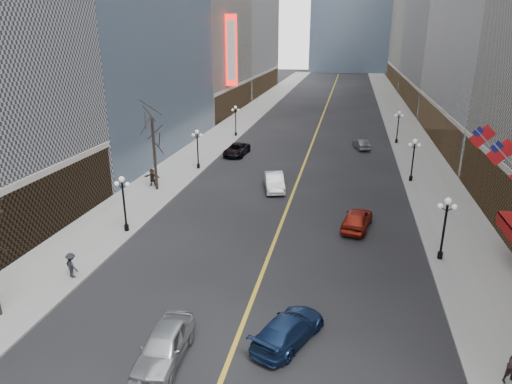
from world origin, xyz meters
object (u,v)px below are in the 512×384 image
at_px(streetlamp_east_1, 445,222).
at_px(car_nb_mid, 274,182).
at_px(car_sb_far, 361,144).
at_px(car_nb_near, 164,345).
at_px(streetlamp_east_3, 398,124).
at_px(car_sb_near, 288,329).
at_px(streetlamp_east_2, 413,156).
at_px(car_sb_mid, 357,219).
at_px(car_nb_far, 237,150).
at_px(streetlamp_west_3, 236,118).
at_px(streetlamp_west_1, 124,198).
at_px(streetlamp_west_2, 198,145).

bearing_deg(streetlamp_east_1, car_nb_mid, 137.50).
bearing_deg(car_sb_far, car_nb_near, 62.80).
distance_m(streetlamp_east_1, car_sb_far, 32.19).
bearing_deg(streetlamp_east_3, car_sb_near, -101.08).
distance_m(streetlamp_east_2, car_sb_near, 30.37).
distance_m(car_nb_near, car_sb_mid, 20.15).
bearing_deg(car_nb_mid, car_nb_far, 105.13).
bearing_deg(car_sb_near, car_nb_near, 48.45).
distance_m(streetlamp_west_3, car_sb_mid, 36.34).
height_order(streetlamp_east_2, streetlamp_west_3, same).
distance_m(streetlamp_east_2, car_nb_far, 22.10).
bearing_deg(car_nb_mid, streetlamp_east_1, -56.61).
xyz_separation_m(streetlamp_west_3, car_nb_mid, (9.80, -23.35, -2.06)).
height_order(car_nb_far, car_sb_near, car_nb_far).
bearing_deg(streetlamp_west_3, car_sb_far, -12.89).
relative_size(car_nb_mid, car_sb_near, 1.01).
relative_size(car_nb_mid, car_sb_mid, 1.04).
distance_m(streetlamp_west_1, car_nb_mid, 16.13).
height_order(streetlamp_west_2, car_nb_far, streetlamp_west_2).
bearing_deg(car_sb_far, streetlamp_east_2, 94.97).
bearing_deg(car_nb_far, car_nb_near, -78.10).
xyz_separation_m(streetlamp_west_1, car_nb_mid, (9.80, 12.65, -2.06)).
bearing_deg(streetlamp_west_1, streetlamp_west_3, 90.00).
bearing_deg(car_sb_near, streetlamp_west_2, -39.86).
relative_size(streetlamp_west_3, car_sb_mid, 0.92).
xyz_separation_m(streetlamp_west_2, streetlamp_west_3, (0.00, 18.00, 0.00)).
bearing_deg(streetlamp_west_3, streetlamp_east_2, -37.33).
bearing_deg(car_nb_mid, car_sb_mid, -59.34).
distance_m(streetlamp_east_1, car_sb_near, 14.39).
bearing_deg(car_sb_far, streetlamp_west_1, 44.70).
xyz_separation_m(streetlamp_east_3, car_nb_mid, (-13.80, -23.35, -2.06)).
bearing_deg(streetlamp_west_3, car_sb_near, -72.89).
height_order(streetlamp_west_2, car_sb_mid, streetlamp_west_2).
bearing_deg(streetlamp_west_1, streetlamp_east_2, 37.33).
bearing_deg(streetlamp_west_3, streetlamp_east_3, 0.00).
bearing_deg(streetlamp_east_1, streetlamp_west_3, 123.25).
distance_m(car_nb_mid, car_sb_near, 23.96).
xyz_separation_m(streetlamp_east_2, car_sb_near, (-9.18, -28.87, -2.17)).
bearing_deg(streetlamp_east_1, streetlamp_west_2, 142.67).
relative_size(streetlamp_east_1, car_nb_near, 0.92).
height_order(streetlamp_west_1, streetlamp_west_3, same).
height_order(streetlamp_east_3, streetlamp_west_1, same).
height_order(car_nb_near, car_sb_far, car_nb_near).
height_order(streetlamp_east_1, streetlamp_west_2, same).
bearing_deg(car_nb_near, streetlamp_west_3, 98.03).
bearing_deg(car_sb_far, streetlamp_east_1, 84.01).
xyz_separation_m(streetlamp_east_1, car_nb_mid, (-13.80, 12.65, -2.06)).
height_order(car_nb_far, car_sb_mid, car_sb_mid).
bearing_deg(streetlamp_east_2, streetlamp_west_2, 180.00).
bearing_deg(streetlamp_west_2, car_nb_far, 68.62).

